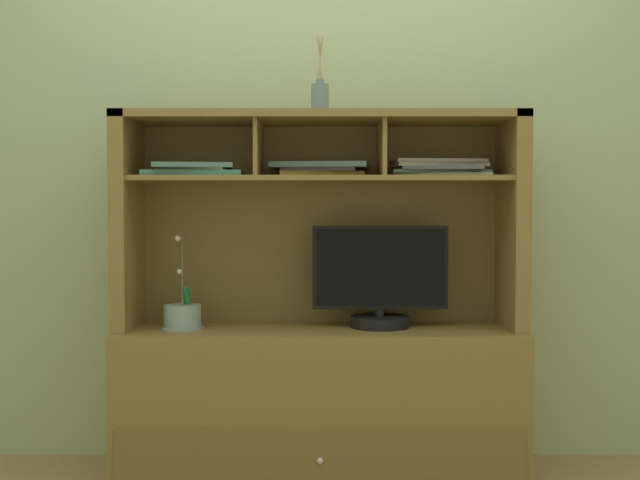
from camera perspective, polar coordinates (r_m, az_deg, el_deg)
name	(u,v)px	position (r m, az deg, el deg)	size (l,w,h in m)	color
floor_plane	(320,477)	(3.25, 0.00, -16.97)	(6.00, 6.00, 0.02)	#99774C
back_wall	(320,130)	(3.35, -0.01, 8.05)	(6.00, 0.02, 2.80)	#A3B385
media_console	(320,366)	(3.14, 0.00, -9.21)	(1.58, 0.49, 1.44)	olive
tv_monitor	(380,283)	(3.10, 4.43, -3.19)	(0.54, 0.24, 0.40)	black
potted_orchid	(183,317)	(3.10, -10.05, -5.58)	(0.17, 0.17, 0.37)	#899B99
magazine_stack_left	(320,169)	(3.12, 0.00, 5.22)	(0.40, 0.27, 0.06)	#BC8E37
magazine_stack_centre	(194,170)	(3.08, -9.25, 5.07)	(0.39, 0.28, 0.05)	#44786E
magazine_stack_right	(440,168)	(3.14, 8.79, 5.22)	(0.41, 0.24, 0.07)	beige
diffuser_bottle	(320,98)	(3.08, 0.00, 10.40)	(0.07, 0.07, 0.30)	slate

